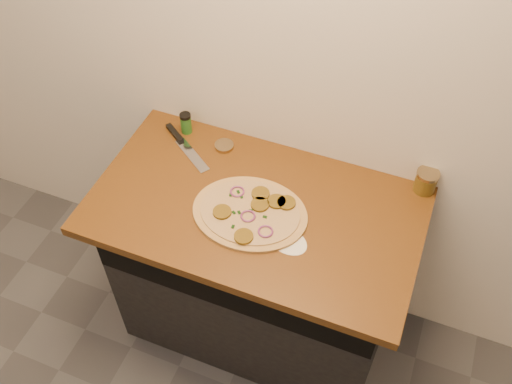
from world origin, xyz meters
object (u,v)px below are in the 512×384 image
at_px(salsa_jar, 426,181).
at_px(chefs_knife, 183,143).
at_px(pizza, 251,212).
at_px(spice_shaker, 186,123).

bearing_deg(salsa_jar, chefs_knife, -173.06).
bearing_deg(pizza, chefs_knife, 148.95).
xyz_separation_m(pizza, spice_shaker, (-0.40, 0.30, 0.04)).
bearing_deg(pizza, spice_shaker, 142.84).
distance_m(salsa_jar, spice_shaker, 0.96).
relative_size(chefs_knife, salsa_jar, 2.94).
relative_size(chefs_knife, spice_shaker, 2.94).
bearing_deg(chefs_knife, pizza, -31.05).
bearing_deg(chefs_knife, salsa_jar, 6.94).
bearing_deg(spice_shaker, chefs_knife, -76.24).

